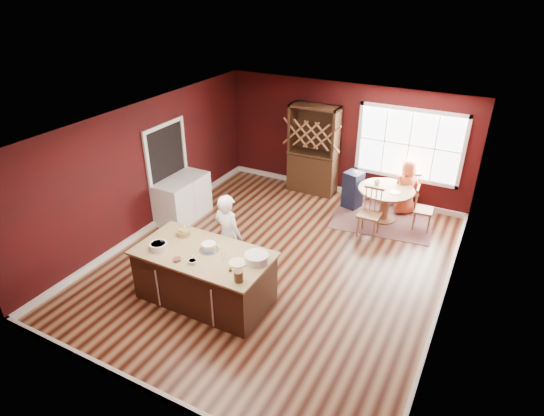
{
  "coord_description": "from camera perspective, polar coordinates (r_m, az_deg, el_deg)",
  "views": [
    {
      "loc": [
        3.26,
        -6.39,
        4.95
      ],
      "look_at": [
        -0.19,
        0.15,
        1.05
      ],
      "focal_mm": 30.0,
      "sensor_mm": 36.0,
      "label": 1
    }
  ],
  "objects": [
    {
      "name": "toy_figurine",
      "position": [
        6.9,
        -5.26,
        -7.58
      ],
      "size": [
        0.05,
        0.05,
        0.09
      ],
      "primitive_type": null,
      "color": "#FFEA09",
      "rests_on": "kitchen_island"
    },
    {
      "name": "seated_woman",
      "position": [
        10.57,
        16.5,
        2.54
      ],
      "size": [
        0.74,
        0.69,
        1.27
      ],
      "primitive_type": "imported",
      "rotation": [
        0.0,
        0.0,
        3.77
      ],
      "color": "#C7542D",
      "rests_on": "ground"
    },
    {
      "name": "washer",
      "position": [
        9.96,
        -12.22,
        0.44
      ],
      "size": [
        0.65,
        0.63,
        0.94
      ],
      "primitive_type": "cube",
      "color": "white",
      "rests_on": "ground"
    },
    {
      "name": "dinner_plate",
      "position": [
        7.08,
        -4.33,
        -6.87
      ],
      "size": [
        0.28,
        0.28,
        0.02
      ],
      "primitive_type": "cylinder",
      "color": "#F6EBC3",
      "rests_on": "kitchen_island"
    },
    {
      "name": "window",
      "position": [
        10.59,
        16.83,
        7.61
      ],
      "size": [
        2.36,
        0.1,
        1.66
      ],
      "primitive_type": null,
      "color": "white",
      "rests_on": "room_shell"
    },
    {
      "name": "drinking_glass",
      "position": [
        7.09,
        -6.06,
        -6.22
      ],
      "size": [
        0.08,
        0.08,
        0.16
      ],
      "primitive_type": "cylinder",
      "color": "silver",
      "rests_on": "kitchen_island"
    },
    {
      "name": "room_shell",
      "position": [
        8.02,
        0.69,
        1.17
      ],
      "size": [
        7.0,
        7.0,
        7.0
      ],
      "color": "#8C603C",
      "rests_on": "ground"
    },
    {
      "name": "chair_east",
      "position": [
        10.09,
        18.5,
        -0.03
      ],
      "size": [
        0.42,
        0.43,
        0.96
      ],
      "primitive_type": null,
      "rotation": [
        0.0,
        0.0,
        1.66
      ],
      "color": "brown",
      "rests_on": "ground"
    },
    {
      "name": "bowl_yellow",
      "position": [
        7.89,
        -11.04,
        -3.07
      ],
      "size": [
        0.24,
        0.24,
        0.09
      ],
      "primitive_type": "cylinder",
      "color": "#A88551",
      "rests_on": "kitchen_island"
    },
    {
      "name": "bowl_olive",
      "position": [
        7.16,
        -9.94,
        -6.65
      ],
      "size": [
        0.14,
        0.14,
        0.05
      ],
      "primitive_type": "cylinder",
      "color": "beige",
      "rests_on": "kitchen_island"
    },
    {
      "name": "kitchen_island",
      "position": [
        7.67,
        -8.42,
        -8.53
      ],
      "size": [
        2.23,
        1.17,
        0.92
      ],
      "color": "#37230E",
      "rests_on": "ground"
    },
    {
      "name": "stoneware_crock",
      "position": [
        6.67,
        -4.22,
        -8.53
      ],
      "size": [
        0.14,
        0.14,
        0.17
      ],
      "primitive_type": "cylinder",
      "color": "brown",
      "rests_on": "kitchen_island"
    },
    {
      "name": "table_cup",
      "position": [
        10.24,
        13.05,
        3.17
      ],
      "size": [
        0.15,
        0.15,
        0.1
      ],
      "primitive_type": "imported",
      "rotation": [
        0.0,
        0.0,
        0.19
      ],
      "color": "silver",
      "rests_on": "dining_table"
    },
    {
      "name": "dryer",
      "position": [
        10.4,
        -10.03,
        1.87
      ],
      "size": [
        0.65,
        0.63,
        0.94
      ],
      "primitive_type": "cube",
      "color": "white",
      "rests_on": "ground"
    },
    {
      "name": "layer_cake",
      "position": [
        7.4,
        -7.94,
        -4.87
      ],
      "size": [
        0.32,
        0.32,
        0.13
      ],
      "primitive_type": null,
      "color": "white",
      "rests_on": "kitchen_island"
    },
    {
      "name": "doorway",
      "position": [
        10.15,
        -12.86,
        4.35
      ],
      "size": [
        0.08,
        1.26,
        2.13
      ],
      "primitive_type": null,
      "color": "white",
      "rests_on": "room_shell"
    },
    {
      "name": "table_plate",
      "position": [
        9.95,
        15.21,
        1.88
      ],
      "size": [
        0.22,
        0.22,
        0.02
      ],
      "primitive_type": "cylinder",
      "color": "beige",
      "rests_on": "dining_table"
    },
    {
      "name": "chair_north",
      "position": [
        10.8,
        16.66,
        2.17
      ],
      "size": [
        0.55,
        0.55,
        0.97
      ],
      "primitive_type": null,
      "rotation": [
        0.0,
        0.0,
        3.72
      ],
      "color": "olive",
      "rests_on": "ground"
    },
    {
      "name": "rug",
      "position": [
        10.43,
        13.71,
        -1.33
      ],
      "size": [
        2.3,
        1.88,
        0.01
      ],
      "primitive_type": "cube",
      "rotation": [
        0.0,
        0.0,
        0.12
      ],
      "color": "brown",
      "rests_on": "ground"
    },
    {
      "name": "chair_south",
      "position": [
        9.51,
        12.14,
        -0.6
      ],
      "size": [
        0.45,
        0.42,
        1.05
      ],
      "primitive_type": null,
      "rotation": [
        0.0,
        0.0,
        0.01
      ],
      "color": "#955B27",
      "rests_on": "ground"
    },
    {
      "name": "dining_table",
      "position": [
        10.19,
        14.04,
        1.27
      ],
      "size": [
        1.2,
        1.2,
        0.75
      ],
      "color": "#935F34",
      "rests_on": "ground"
    },
    {
      "name": "white_tub",
      "position": [
        7.07,
        -1.95,
        -6.28
      ],
      "size": [
        0.38,
        0.38,
        0.13
      ],
      "primitive_type": "cylinder",
      "color": "white",
      "rests_on": "kitchen_island"
    },
    {
      "name": "high_chair",
      "position": [
        10.63,
        10.1,
        2.36
      ],
      "size": [
        0.45,
        0.45,
        0.91
      ],
      "primitive_type": null,
      "rotation": [
        0.0,
        0.0,
        -0.28
      ],
      "color": "black",
      "rests_on": "ground"
    },
    {
      "name": "toddler",
      "position": [
        10.55,
        10.8,
        4.22
      ],
      "size": [
        0.18,
        0.14,
        0.26
      ],
      "primitive_type": null,
      "color": "#8CA5BF",
      "rests_on": "high_chair"
    },
    {
      "name": "baker",
      "position": [
        8.02,
        -5.54,
        -3.49
      ],
      "size": [
        0.64,
        0.47,
        1.59
      ],
      "primitive_type": "imported",
      "rotation": [
        0.0,
        0.0,
        2.98
      ],
      "color": "white",
      "rests_on": "ground"
    },
    {
      "name": "hutch",
      "position": [
        11.08,
        5.23,
        7.29
      ],
      "size": [
        1.18,
        0.49,
        2.17
      ],
      "primitive_type": "cube",
      "color": "black",
      "rests_on": "ground"
    },
    {
      "name": "bowl_pink",
      "position": [
        7.26,
        -11.86,
        -6.35
      ],
      "size": [
        0.14,
        0.14,
        0.05
      ],
      "primitive_type": "cylinder",
      "color": "silver",
      "rests_on": "kitchen_island"
    },
    {
      "name": "bowl_blue",
      "position": [
        7.6,
        -14.06,
        -4.67
      ],
      "size": [
        0.28,
        0.28,
        0.11
      ],
      "primitive_type": "cylinder",
      "color": "silver",
      "rests_on": "kitchen_island"
    }
  ]
}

